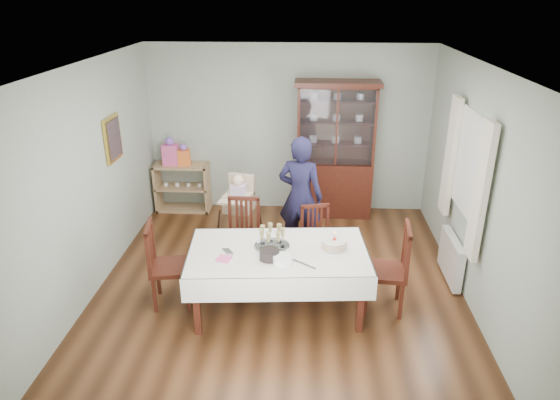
# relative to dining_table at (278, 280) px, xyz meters

# --- Properties ---
(floor) EXTENTS (5.00, 5.00, 0.00)m
(floor) POSITION_rel_dining_table_xyz_m (-0.01, 0.47, -0.38)
(floor) COLOR #593319
(floor) RESTS_ON ground
(room_shell) EXTENTS (5.00, 5.00, 5.00)m
(room_shell) POSITION_rel_dining_table_xyz_m (-0.01, 1.00, 1.32)
(room_shell) COLOR #9EAA99
(room_shell) RESTS_ON floor
(dining_table) EXTENTS (2.08, 1.30, 0.76)m
(dining_table) POSITION_rel_dining_table_xyz_m (0.00, 0.00, 0.00)
(dining_table) COLOR #421D10
(dining_table) RESTS_ON floor
(china_cabinet) EXTENTS (1.30, 0.48, 2.18)m
(china_cabinet) POSITION_rel_dining_table_xyz_m (0.74, 2.72, 0.74)
(china_cabinet) COLOR #421D10
(china_cabinet) RESTS_ON floor
(sideboard) EXTENTS (0.90, 0.38, 0.80)m
(sideboard) POSITION_rel_dining_table_xyz_m (-1.76, 2.75, 0.02)
(sideboard) COLOR tan
(sideboard) RESTS_ON floor
(picture_frame) EXTENTS (0.04, 0.48, 0.58)m
(picture_frame) POSITION_rel_dining_table_xyz_m (-2.23, 1.27, 1.27)
(picture_frame) COLOR gold
(picture_frame) RESTS_ON room_shell
(window) EXTENTS (0.04, 1.02, 1.22)m
(window) POSITION_rel_dining_table_xyz_m (2.21, 0.77, 1.17)
(window) COLOR white
(window) RESTS_ON room_shell
(curtain_left) EXTENTS (0.07, 0.30, 1.55)m
(curtain_left) POSITION_rel_dining_table_xyz_m (2.15, 0.15, 1.07)
(curtain_left) COLOR silver
(curtain_left) RESTS_ON room_shell
(curtain_right) EXTENTS (0.07, 0.30, 1.55)m
(curtain_right) POSITION_rel_dining_table_xyz_m (2.15, 1.39, 1.07)
(curtain_right) COLOR silver
(curtain_right) RESTS_ON room_shell
(radiator) EXTENTS (0.10, 0.80, 0.55)m
(radiator) POSITION_rel_dining_table_xyz_m (2.15, 0.77, -0.08)
(radiator) COLOR white
(radiator) RESTS_ON floor
(chair_far_left) EXTENTS (0.44, 0.44, 0.97)m
(chair_far_left) POSITION_rel_dining_table_xyz_m (-0.51, 0.85, -0.10)
(chair_far_left) COLOR #421D10
(chair_far_left) RESTS_ON floor
(chair_far_right) EXTENTS (0.48, 0.48, 0.88)m
(chair_far_right) POSITION_rel_dining_table_xyz_m (0.46, 0.86, -0.12)
(chair_far_right) COLOR #421D10
(chair_far_right) RESTS_ON floor
(chair_end_left) EXTENTS (0.53, 0.53, 1.02)m
(chair_end_left) POSITION_rel_dining_table_xyz_m (-1.27, 0.06, -0.08)
(chair_end_left) COLOR #421D10
(chair_end_left) RESTS_ON floor
(chair_end_right) EXTENTS (0.52, 0.52, 1.06)m
(chair_end_right) POSITION_rel_dining_table_xyz_m (1.23, 0.08, -0.07)
(chair_end_right) COLOR #421D10
(chair_end_right) RESTS_ON floor
(woman) EXTENTS (0.70, 0.55, 1.69)m
(woman) POSITION_rel_dining_table_xyz_m (0.22, 1.37, 0.46)
(woman) COLOR black
(woman) RESTS_ON floor
(high_chair) EXTENTS (0.59, 0.59, 1.12)m
(high_chair) POSITION_rel_dining_table_xyz_m (-0.63, 1.44, 0.05)
(high_chair) COLOR black
(high_chair) RESTS_ON floor
(champagne_tray) EXTENTS (0.40, 0.40, 0.24)m
(champagne_tray) POSITION_rel_dining_table_xyz_m (-0.07, 0.08, 0.45)
(champagne_tray) COLOR silver
(champagne_tray) RESTS_ON dining_table
(birthday_cake) EXTENTS (0.32, 0.32, 0.22)m
(birthday_cake) POSITION_rel_dining_table_xyz_m (0.62, 0.06, 0.43)
(birthday_cake) COLOR white
(birthday_cake) RESTS_ON dining_table
(plate_stack_dark) EXTENTS (0.28, 0.28, 0.11)m
(plate_stack_dark) POSITION_rel_dining_table_xyz_m (-0.08, -0.19, 0.43)
(plate_stack_dark) COLOR black
(plate_stack_dark) RESTS_ON dining_table
(plate_stack_white) EXTENTS (0.23, 0.23, 0.09)m
(plate_stack_white) POSITION_rel_dining_table_xyz_m (0.06, -0.27, 0.42)
(plate_stack_white) COLOR white
(plate_stack_white) RESTS_ON dining_table
(napkin_stack) EXTENTS (0.17, 0.17, 0.02)m
(napkin_stack) POSITION_rel_dining_table_xyz_m (-0.57, -0.23, 0.39)
(napkin_stack) COLOR #E65492
(napkin_stack) RESTS_ON dining_table
(cutlery) EXTENTS (0.17, 0.18, 0.01)m
(cutlery) POSITION_rel_dining_table_xyz_m (-0.59, -0.05, 0.38)
(cutlery) COLOR silver
(cutlery) RESTS_ON dining_table
(cake_knife) EXTENTS (0.26, 0.20, 0.01)m
(cake_knife) POSITION_rel_dining_table_xyz_m (0.29, -0.29, 0.38)
(cake_knife) COLOR silver
(cake_knife) RESTS_ON dining_table
(gift_bag_pink) EXTENTS (0.25, 0.16, 0.46)m
(gift_bag_pink) POSITION_rel_dining_table_xyz_m (-1.91, 2.73, 0.62)
(gift_bag_pink) COLOR #E65492
(gift_bag_pink) RESTS_ON sideboard
(gift_bag_orange) EXTENTS (0.21, 0.15, 0.36)m
(gift_bag_orange) POSITION_rel_dining_table_xyz_m (-1.69, 2.73, 0.57)
(gift_bag_orange) COLOR orange
(gift_bag_orange) RESTS_ON sideboard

